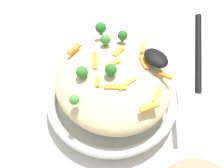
# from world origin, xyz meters

# --- Properties ---
(ground_plane) EXTENTS (2.40, 2.40, 0.00)m
(ground_plane) POSITION_xyz_m (0.00, 0.00, 0.00)
(ground_plane) COLOR beige
(serving_bowl) EXTENTS (0.30, 0.30, 0.05)m
(serving_bowl) POSITION_xyz_m (0.00, 0.00, 0.03)
(serving_bowl) COLOR silver
(serving_bowl) RESTS_ON ground_plane
(pasta_mound) EXTENTS (0.26, 0.24, 0.09)m
(pasta_mound) POSITION_xyz_m (0.00, 0.00, 0.09)
(pasta_mound) COLOR #DBC689
(pasta_mound) RESTS_ON serving_bowl
(carrot_piece_0) EXTENTS (0.03, 0.03, 0.01)m
(carrot_piece_0) POSITION_xyz_m (0.10, 0.03, 0.13)
(carrot_piece_0) COLOR orange
(carrot_piece_0) RESTS_ON pasta_mound
(carrot_piece_1) EXTENTS (0.04, 0.02, 0.01)m
(carrot_piece_1) POSITION_xyz_m (0.02, 0.06, 0.13)
(carrot_piece_1) COLOR orange
(carrot_piece_1) RESTS_ON pasta_mound
(carrot_piece_2) EXTENTS (0.02, 0.04, 0.01)m
(carrot_piece_2) POSITION_xyz_m (0.11, -0.00, 0.13)
(carrot_piece_2) COLOR orange
(carrot_piece_2) RESTS_ON pasta_mound
(carrot_piece_3) EXTENTS (0.01, 0.04, 0.01)m
(carrot_piece_3) POSITION_xyz_m (0.05, 0.00, 0.13)
(carrot_piece_3) COLOR orange
(carrot_piece_3) RESTS_ON pasta_mound
(carrot_piece_4) EXTENTS (0.03, 0.02, 0.01)m
(carrot_piece_4) POSITION_xyz_m (0.01, -0.04, 0.13)
(carrot_piece_4) COLOR orange
(carrot_piece_4) RESTS_ON pasta_mound
(carrot_piece_5) EXTENTS (0.03, 0.03, 0.01)m
(carrot_piece_5) POSITION_xyz_m (-0.01, 0.09, 0.13)
(carrot_piece_5) COLOR orange
(carrot_piece_5) RESTS_ON pasta_mound
(carrot_piece_6) EXTENTS (0.03, 0.02, 0.01)m
(carrot_piece_6) POSITION_xyz_m (0.07, 0.07, 0.13)
(carrot_piece_6) COLOR orange
(carrot_piece_6) RESTS_ON pasta_mound
(carrot_piece_7) EXTENTS (0.04, 0.03, 0.01)m
(carrot_piece_7) POSITION_xyz_m (-0.04, -0.02, 0.13)
(carrot_piece_7) COLOR orange
(carrot_piece_7) RESTS_ON pasta_mound
(carrot_piece_8) EXTENTS (0.02, 0.03, 0.01)m
(carrot_piece_8) POSITION_xyz_m (-0.03, 0.04, 0.13)
(carrot_piece_8) COLOR orange
(carrot_piece_8) RESTS_ON pasta_mound
(carrot_piece_9) EXTENTS (0.01, 0.03, 0.01)m
(carrot_piece_9) POSITION_xyz_m (-0.01, 0.01, 0.13)
(carrot_piece_9) COLOR orange
(carrot_piece_9) RESTS_ON pasta_mound
(carrot_piece_10) EXTENTS (0.03, 0.04, 0.01)m
(carrot_piece_10) POSITION_xyz_m (0.04, -0.02, 0.13)
(carrot_piece_10) COLOR orange
(carrot_piece_10) RESTS_ON pasta_mound
(carrot_piece_11) EXTENTS (0.02, 0.03, 0.01)m
(carrot_piece_11) POSITION_xyz_m (-0.09, -0.03, 0.13)
(carrot_piece_11) COLOR orange
(carrot_piece_11) RESTS_ON pasta_mound
(broccoli_floret_0) EXTENTS (0.02, 0.02, 0.03)m
(broccoli_floret_0) POSITION_xyz_m (-0.06, 0.03, 0.14)
(broccoli_floret_0) COLOR #377928
(broccoli_floret_0) RESTS_ON pasta_mound
(broccoli_floret_1) EXTENTS (0.02, 0.02, 0.03)m
(broccoli_floret_1) POSITION_xyz_m (-0.02, -0.06, 0.14)
(broccoli_floret_1) COLOR #296820
(broccoli_floret_1) RESTS_ON pasta_mound
(broccoli_floret_2) EXTENTS (0.02, 0.02, 0.03)m
(broccoli_floret_2) POSITION_xyz_m (0.01, -0.01, 0.15)
(broccoli_floret_2) COLOR #205B1C
(broccoli_floret_2) RESTS_ON pasta_mound
(broccoli_floret_3) EXTENTS (0.02, 0.02, 0.03)m
(broccoli_floret_3) POSITION_xyz_m (-0.05, 0.07, 0.14)
(broccoli_floret_3) COLOR #205B1C
(broccoli_floret_3) RESTS_ON pasta_mound
(broccoli_floret_4) EXTENTS (0.02, 0.02, 0.02)m
(broccoli_floret_4) POSITION_xyz_m (0.02, -0.10, 0.14)
(broccoli_floret_4) COLOR #377928
(broccoli_floret_4) RESTS_ON pasta_mound
(broccoli_floret_5) EXTENTS (0.02, 0.02, 0.03)m
(broccoli_floret_5) POSITION_xyz_m (-0.10, 0.04, 0.14)
(broccoli_floret_5) COLOR #205B1C
(broccoli_floret_5) RESTS_ON pasta_mound
(serving_spoon) EXTENTS (0.14, 0.13, 0.07)m
(serving_spoon) POSITION_xyz_m (0.06, 0.10, 0.15)
(serving_spoon) COLOR black
(serving_spoon) RESTS_ON pasta_mound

